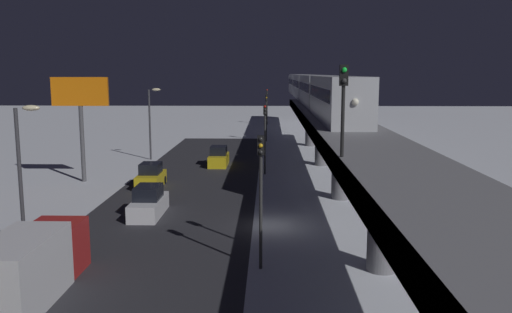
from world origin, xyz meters
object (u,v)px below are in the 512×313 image
at_px(sedan_yellow, 151,177).
at_px(traffic_light_distant, 267,101).
at_px(subway_train, 310,87).
at_px(traffic_light_mid, 265,129).
at_px(sedan_white, 149,203).
at_px(delivery_van, 31,265).
at_px(sedan_yellow_2, 219,158).
at_px(rail_signal, 343,95).
at_px(traffic_light_far, 266,111).
at_px(traffic_light_near, 261,182).
at_px(commercial_billboard, 80,102).

bearing_deg(sedan_yellow, traffic_light_distant, -99.83).
relative_size(subway_train, traffic_light_mid, 11.57).
height_order(sedan_white, delivery_van, delivery_van).
bearing_deg(sedan_yellow_2, sedan_yellow, -114.13).
bearing_deg(sedan_white, rail_signal, 136.27).
relative_size(sedan_yellow, traffic_light_mid, 0.65).
relative_size(delivery_van, traffic_light_distant, 1.16).
relative_size(sedan_yellow_2, traffic_light_mid, 0.66).
relative_size(rail_signal, delivery_van, 0.54).
distance_m(sedan_yellow, sedan_yellow_2, 11.25).
height_order(sedan_yellow, sedan_white, same).
distance_m(rail_signal, sedan_yellow_2, 31.74).
xyz_separation_m(rail_signal, traffic_light_mid, (3.58, -25.11, -4.12)).
distance_m(delivery_van, traffic_light_far, 52.30).
bearing_deg(traffic_light_far, sedan_yellow, 72.59).
relative_size(rail_signal, traffic_light_distant, 0.62).
height_order(sedan_yellow, delivery_van, delivery_van).
bearing_deg(traffic_light_far, delivery_van, 79.52).
xyz_separation_m(traffic_light_far, traffic_light_distant, (0.00, -24.00, 0.00)).
height_order(sedan_yellow, traffic_light_mid, traffic_light_mid).
xyz_separation_m(sedan_yellow, traffic_light_far, (-9.30, -29.66, 3.41)).
bearing_deg(sedan_yellow, traffic_light_near, 116.90).
bearing_deg(delivery_van, traffic_light_far, -100.48).
distance_m(subway_train, rail_signal, 47.08).
distance_m(sedan_white, commercial_billboard, 14.81).
height_order(subway_train, traffic_light_distant, subway_train).
bearing_deg(traffic_light_mid, delivery_van, 70.85).
relative_size(subway_train, traffic_light_distant, 11.57).
xyz_separation_m(sedan_white, commercial_billboard, (8.05, -10.87, 6.03)).
relative_size(sedan_white, delivery_van, 0.63).
height_order(sedan_yellow_2, traffic_light_near, traffic_light_near).
relative_size(sedan_white, traffic_light_distant, 0.73).
relative_size(traffic_light_near, traffic_light_far, 1.00).
height_order(delivery_van, commercial_billboard, commercial_billboard).
bearing_deg(sedan_yellow, subway_train, -118.56).
bearing_deg(sedan_yellow, sedan_white, 101.50).
relative_size(subway_train, delivery_van, 10.01).
bearing_deg(sedan_white, sedan_yellow_2, -98.33).
height_order(delivery_van, traffic_light_near, traffic_light_near).
distance_m(sedan_white, traffic_light_mid, 16.68).
bearing_deg(traffic_light_far, traffic_light_distant, -90.00).
bearing_deg(sedan_yellow_2, traffic_light_mid, -44.41).
bearing_deg(sedan_yellow, traffic_light_far, -107.41).
height_order(sedan_yellow, traffic_light_near, traffic_light_near).
relative_size(traffic_light_near, traffic_light_distant, 1.00).
bearing_deg(sedan_yellow_2, traffic_light_distant, 83.82).
relative_size(sedan_white, commercial_billboard, 0.53).
xyz_separation_m(sedan_yellow, sedan_white, (-1.80, 8.85, 0.01)).
distance_m(delivery_van, traffic_light_mid, 29.10).
bearing_deg(rail_signal, traffic_light_far, -85.83).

